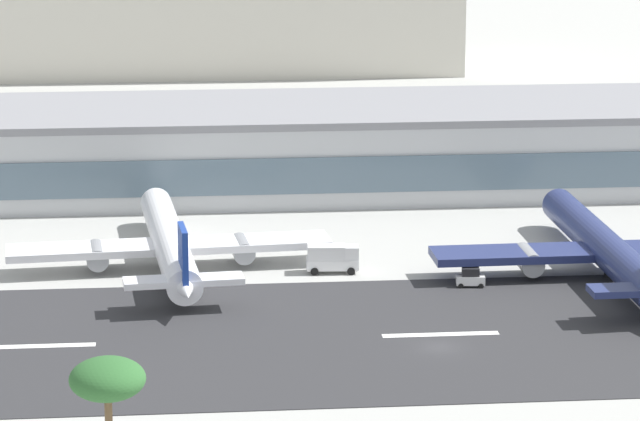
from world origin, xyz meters
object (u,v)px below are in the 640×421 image
object	(u,v)px
terminal_building	(347,146)
airliner_navy_tail_gate_1	(170,246)
service_box_truck_0	(333,257)
service_baggage_tug_1	(470,278)
palm_tree_3	(108,382)
airliner_gold_tail_gate_2	(607,251)

from	to	relation	value
terminal_building	airliner_navy_tail_gate_1	xyz separation A→B (m)	(-25.07, -41.19, -2.96)
service_box_truck_0	service_baggage_tug_1	size ratio (longest dim) A/B	1.84
service_baggage_tug_1	service_box_truck_0	bearing A→B (deg)	159.82
palm_tree_3	service_box_truck_0	bearing A→B (deg)	70.81
airliner_navy_tail_gate_1	service_box_truck_0	size ratio (longest dim) A/B	7.26
service_box_truck_0	palm_tree_3	world-z (taller)	palm_tree_3
service_baggage_tug_1	airliner_gold_tail_gate_2	bearing A→B (deg)	14.33
terminal_building	airliner_navy_tail_gate_1	world-z (taller)	terminal_building
airliner_gold_tail_gate_2	palm_tree_3	bearing A→B (deg)	137.67
terminal_building	palm_tree_3	xyz separation A→B (m)	(-29.77, -110.84, 5.45)
service_box_truck_0	service_baggage_tug_1	distance (m)	16.53
airliner_navy_tail_gate_1	service_baggage_tug_1	xyz separation A→B (m)	(33.48, -9.83, -1.92)
airliner_navy_tail_gate_1	service_baggage_tug_1	world-z (taller)	airliner_navy_tail_gate_1
airliner_navy_tail_gate_1	service_baggage_tug_1	size ratio (longest dim) A/B	13.33
terminal_building	palm_tree_3	size ratio (longest dim) A/B	14.13
terminal_building	airliner_gold_tail_gate_2	distance (m)	54.58
airliner_gold_tail_gate_2	service_box_truck_0	world-z (taller)	airliner_gold_tail_gate_2
terminal_building	service_baggage_tug_1	distance (m)	51.94
airliner_navy_tail_gate_1	palm_tree_3	world-z (taller)	palm_tree_3
terminal_building	service_box_truck_0	size ratio (longest dim) A/B	30.24
airliner_navy_tail_gate_1	service_baggage_tug_1	bearing A→B (deg)	-111.15
service_baggage_tug_1	palm_tree_3	distance (m)	71.71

